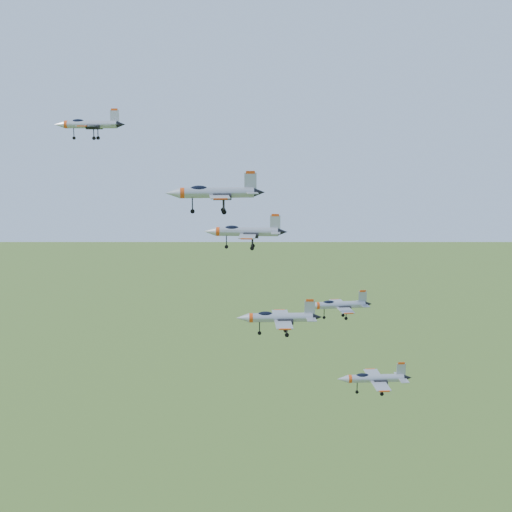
{
  "coord_description": "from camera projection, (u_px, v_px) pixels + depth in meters",
  "views": [
    {
      "loc": [
        11.34,
        -108.75,
        159.67
      ],
      "look_at": [
        3.76,
        -4.55,
        140.65
      ],
      "focal_mm": 50.0,
      "sensor_mm": 36.0,
      "label": 1
    }
  ],
  "objects": [
    {
      "name": "jet_trail",
      "position": [
        374.0,
        378.0,
        107.82
      ],
      "size": [
        11.53,
        9.62,
        3.08
      ],
      "rotation": [
        0.0,
        0.0,
        0.14
      ],
      "color": "#9599A1"
    },
    {
      "name": "jet_left_low",
      "position": [
        339.0,
        305.0,
        112.65
      ],
      "size": [
        10.66,
        8.97,
        2.86
      ],
      "rotation": [
        0.0,
        0.0,
        0.21
      ],
      "color": "#9599A1"
    },
    {
      "name": "jet_left_high",
      "position": [
        244.0,
        231.0,
        105.51
      ],
      "size": [
        12.49,
        10.28,
        3.34
      ],
      "rotation": [
        0.0,
        0.0,
        0.03
      ],
      "color": "#9599A1"
    },
    {
      "name": "jet_right_high",
      "position": [
        214.0,
        192.0,
        93.6
      ],
      "size": [
        13.21,
        11.07,
        3.54
      ],
      "rotation": [
        0.0,
        0.0,
        0.17
      ],
      "color": "#9599A1"
    },
    {
      "name": "jet_lead",
      "position": [
        89.0,
        124.0,
        122.16
      ],
      "size": [
        12.56,
        10.33,
        3.37
      ],
      "rotation": [
        0.0,
        0.0,
        -0.02
      ],
      "color": "#9599A1"
    },
    {
      "name": "jet_right_low",
      "position": [
        278.0,
        317.0,
        95.33
      ],
      "size": [
        11.62,
        9.67,
        3.1
      ],
      "rotation": [
        0.0,
        0.0,
        0.11
      ],
      "color": "#9599A1"
    }
  ]
}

